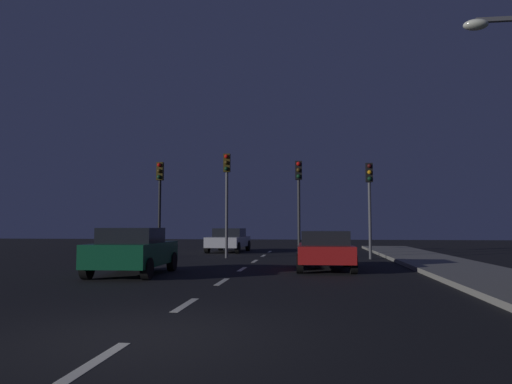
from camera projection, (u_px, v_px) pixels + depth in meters
ground_plane at (226, 279)px, 13.47m from camera, size 80.00×80.00×0.00m
sidewalk_curb_right at (499, 280)px, 12.60m from camera, size 3.00×40.00×0.15m
lane_stripe_nearest at (97, 360)px, 5.34m from camera, size 0.16×1.60×0.01m
lane_stripe_second at (185, 305)px, 9.11m from camera, size 0.16×1.60×0.01m
lane_stripe_third at (222, 282)px, 12.87m from camera, size 0.16×1.60×0.01m
lane_stripe_fourth at (242, 269)px, 16.64m from camera, size 0.16×1.60×0.01m
lane_stripe_fifth at (255, 261)px, 20.40m from camera, size 0.16×1.60×0.01m
lane_stripe_sixth at (263, 256)px, 24.16m from camera, size 0.16×1.60×0.01m
lane_stripe_seventh at (270, 252)px, 27.93m from camera, size 0.16×1.60×0.01m
traffic_signal_far_left at (160, 190)px, 23.08m from camera, size 0.32×0.38×4.71m
traffic_signal_center_left at (227, 185)px, 22.71m from camera, size 0.32×0.38×5.08m
traffic_signal_center_right at (299, 190)px, 22.28m from camera, size 0.32×0.38×4.66m
traffic_signal_far_right at (369, 191)px, 21.89m from camera, size 0.32×0.38×4.51m
car_stopped_ahead at (325, 250)px, 16.45m from camera, size 1.97×3.91×1.37m
car_adjacent_lane at (133, 251)px, 14.74m from camera, size 2.12×3.90×1.49m
car_oncoming_far at (229, 240)px, 27.86m from camera, size 2.17×4.34×1.40m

